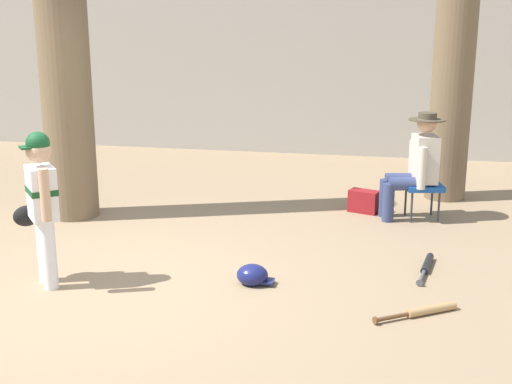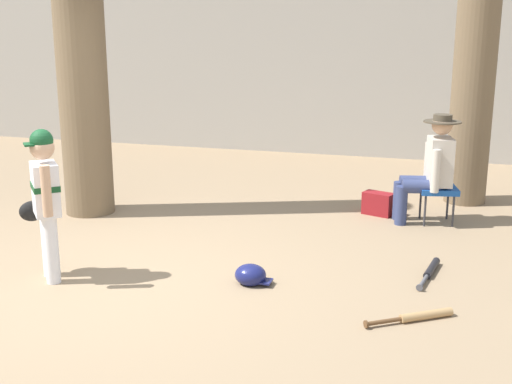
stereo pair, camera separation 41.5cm
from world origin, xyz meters
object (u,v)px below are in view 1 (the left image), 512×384
Objects in this scene: bat_wood_tan at (425,311)px; handbag_beside_stool at (364,201)px; folding_stool at (423,187)px; seated_spectator at (416,163)px; young_ballplayer at (41,199)px; tree_behind_spectator at (454,60)px; tree_near_player at (62,34)px; bat_black_composite at (426,266)px; batting_helmet_navy at (253,275)px.

handbag_beside_stool is at bearing 102.73° from bat_wood_tan.
handbag_beside_stool is (-0.65, 0.13, -0.23)m from folding_stool.
young_ballplayer is at bearing -138.96° from seated_spectator.
tree_behind_spectator is 6.80× the size of bat_wood_tan.
folding_stool is (-0.31, -1.02, -1.35)m from tree_behind_spectator.
bat_black_composite is (3.89, -0.90, -1.99)m from tree_near_player.
tree_near_player is 10.40× the size of folding_stool.
bat_wood_tan is at bearing -88.55° from seated_spectator.
seated_spectator is at bearing -167.74° from folding_stool.
handbag_beside_stool is 2.81m from bat_wood_tan.
young_ballplayer is at bearing -133.02° from tree_behind_spectator.
tree_behind_spectator is 3.27× the size of young_ballplayer.
handbag_beside_stool reaches higher than batting_helmet_navy.
tree_near_player reaches higher than tree_behind_spectator.
bat_wood_tan is at bearing -95.32° from tree_behind_spectator.
young_ballplayer is at bearing -131.60° from handbag_beside_stool.
bat_black_composite is (3.14, 1.05, -0.71)m from young_ballplayer.
seated_spectator is (3.04, 2.64, -0.10)m from young_ballplayer.
tree_near_player reaches higher than seated_spectator.
handbag_beside_stool is at bearing 48.40° from young_ballplayer.
young_ballplayer is 4.13m from folding_stool.
young_ballplayer is 1.86m from batting_helmet_navy.
tree_near_player is 4.73m from bat_wood_tan.
tree_behind_spectator is at bearing 22.49° from tree_near_player.
tree_near_player is at bearing 111.06° from young_ballplayer.
young_ballplayer is 3.84× the size of handbag_beside_stool.
folding_stool is 1.40× the size of handbag_beside_stool.
tree_behind_spectator is 1.55m from seated_spectator.
tree_behind_spectator is 4.01m from bat_wood_tan.
bat_black_composite is at bearing -96.45° from tree_behind_spectator.
folding_stool reaches higher than handbag_beside_stool.
seated_spectator is (-0.40, -1.04, -1.07)m from tree_behind_spectator.
bat_wood_tan is at bearing -92.31° from bat_black_composite.
bat_wood_tan is at bearing -26.19° from tree_near_player.
tree_near_player is at bearing 166.93° from bat_black_composite.
young_ballplayer is 1.09× the size of seated_spectator.
batting_helmet_navy is at bearing -122.21° from folding_stool.
folding_stool is at bearing 90.33° from bat_black_composite.
folding_stool is 0.76× the size of bat_wood_tan.
handbag_beside_stool is 2.55m from batting_helmet_navy.
bat_black_composite is at bearing -13.07° from tree_near_player.
batting_helmet_navy is at bearing 167.15° from bat_wood_tan.
bat_black_composite is at bearing -86.22° from seated_spectator.
batting_helmet_navy is (-1.44, -2.29, -0.29)m from folding_stool.
seated_spectator reaches higher than folding_stool.
tree_behind_spectator reaches higher than young_ballplayer.
young_ballplayer is 4.03m from seated_spectator.
young_ballplayer reaches higher than seated_spectator.
batting_helmet_navy is at bearing -155.19° from bat_black_composite.
batting_helmet_navy is (-0.79, -2.42, -0.05)m from handbag_beside_stool.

